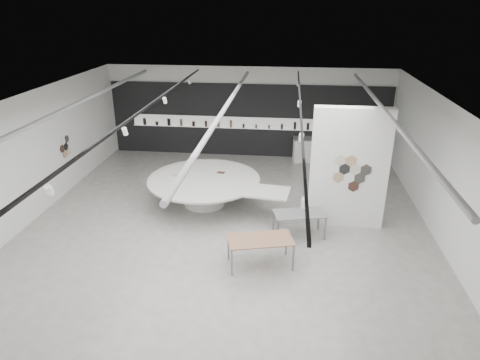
# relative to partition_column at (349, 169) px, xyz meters

# --- Properties ---
(room) EXTENTS (12.02, 14.02, 3.82)m
(room) POSITION_rel_partition_column_xyz_m (-3.59, -1.00, 0.27)
(room) COLOR #A2A099
(room) RESTS_ON ground
(back_wall_display) EXTENTS (11.80, 0.27, 3.10)m
(back_wall_display) POSITION_rel_partition_column_xyz_m (-3.58, 5.94, -0.26)
(back_wall_display) COLOR black
(back_wall_display) RESTS_ON ground
(partition_column) EXTENTS (2.20, 0.38, 3.60)m
(partition_column) POSITION_rel_partition_column_xyz_m (0.00, 0.00, 0.00)
(partition_column) COLOR white
(partition_column) RESTS_ON ground
(display_island) EXTENTS (4.88, 4.09, 0.94)m
(display_island) POSITION_rel_partition_column_xyz_m (-4.38, 0.85, -1.19)
(display_island) COLOR white
(display_island) RESTS_ON ground
(sample_table_wood) EXTENTS (1.78, 1.20, 0.76)m
(sample_table_wood) POSITION_rel_partition_column_xyz_m (-2.36, -2.47, -1.09)
(sample_table_wood) COLOR #92664B
(sample_table_wood) RESTS_ON ground
(sample_table_stone) EXTENTS (1.56, 1.03, 0.74)m
(sample_table_stone) POSITION_rel_partition_column_xyz_m (-1.36, -0.88, -1.13)
(sample_table_stone) COLOR slate
(sample_table_stone) RESTS_ON ground
(kitchen_counter) EXTENTS (1.81, 0.85, 1.38)m
(kitchen_counter) POSITION_rel_partition_column_xyz_m (-0.67, 5.53, -1.30)
(kitchen_counter) COLOR white
(kitchen_counter) RESTS_ON ground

